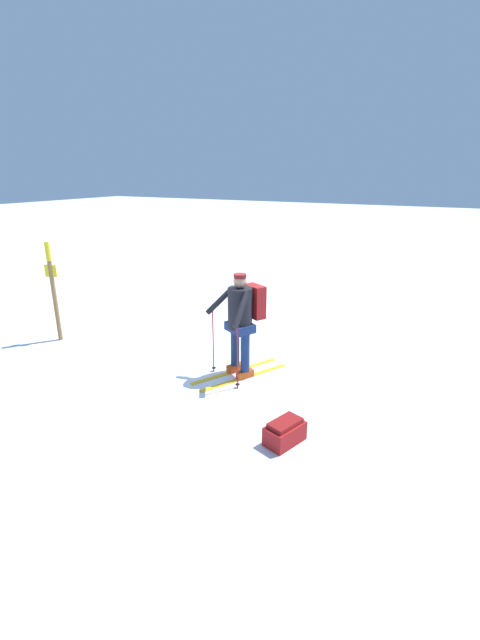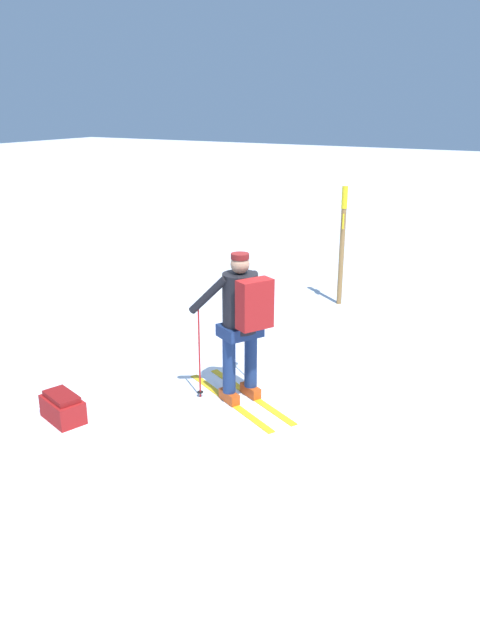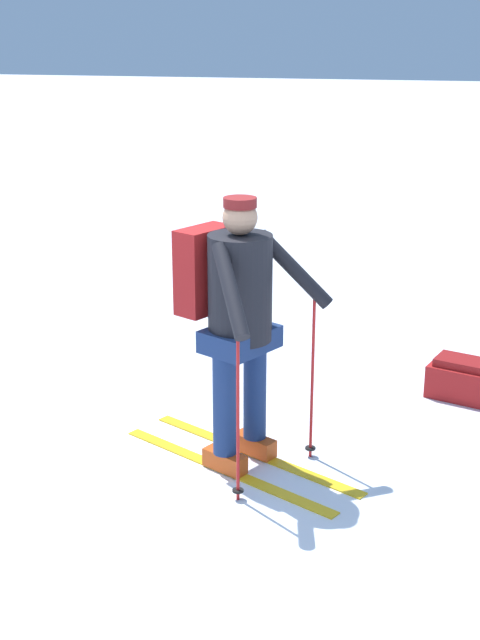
# 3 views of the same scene
# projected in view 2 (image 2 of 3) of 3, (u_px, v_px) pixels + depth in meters

# --- Properties ---
(ground_plane) EXTENTS (80.00, 80.00, 0.00)m
(ground_plane) POSITION_uv_depth(u_px,v_px,m) (294.00, 382.00, 7.81)
(ground_plane) COLOR white
(skier) EXTENTS (1.71, 1.16, 1.76)m
(skier) POSITION_uv_depth(u_px,v_px,m) (242.00, 316.00, 6.99)
(skier) COLOR gold
(skier) RESTS_ON ground_plane
(dropped_backpack) EXTENTS (0.60, 0.46, 0.31)m
(dropped_backpack) POSITION_uv_depth(u_px,v_px,m) (63.00, 408.00, 6.84)
(dropped_backpack) COLOR maroon
(dropped_backpack) RESTS_ON ground_plane
(trail_marker) EXTENTS (0.10, 0.23, 2.01)m
(trail_marker) POSITION_uv_depth(u_px,v_px,m) (343.00, 236.00, 10.42)
(trail_marker) COLOR olive
(trail_marker) RESTS_ON ground_plane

